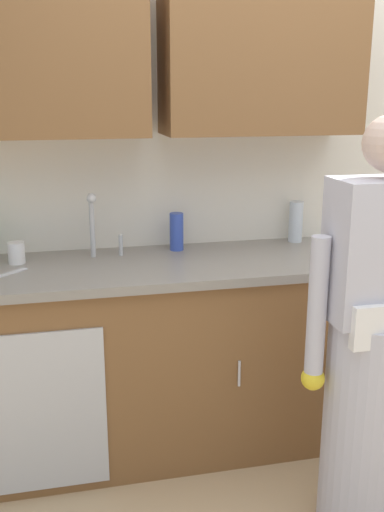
{
  "coord_description": "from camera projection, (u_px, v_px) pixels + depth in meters",
  "views": [
    {
      "loc": [
        -0.98,
        -1.85,
        1.68
      ],
      "look_at": [
        -0.44,
        0.55,
        1.0
      ],
      "focal_mm": 41.08,
      "sensor_mm": 36.0,
      "label": 1
    }
  ],
  "objects": [
    {
      "name": "counter_cabinet",
      "position": [
        163.0,
        359.0,
        2.82
      ],
      "size": [
        1.9,
        0.62,
        0.9
      ],
      "color": "brown",
      "rests_on": "ground"
    },
    {
      "name": "bottle_water_tall",
      "position": [
        296.0,
        222.0,
        3.02
      ],
      "size": [
        0.07,
        0.07,
        0.21
      ],
      "primitive_type": "cylinder",
      "color": "silver",
      "rests_on": "countertop"
    },
    {
      "name": "bottle_cleaner_spray",
      "position": [
        177.0,
        232.0,
        2.86
      ],
      "size": [
        0.07,
        0.07,
        0.18
      ],
      "primitive_type": "cylinder",
      "color": "#334CB2",
      "rests_on": "countertop"
    },
    {
      "name": "person_at_sink",
      "position": [
        372.0,
        364.0,
        2.22
      ],
      "size": [
        0.55,
        0.34,
        1.62
      ],
      "color": "white",
      "rests_on": "ground"
    },
    {
      "name": "countertop",
      "position": [
        162.0,
        266.0,
        2.69
      ],
      "size": [
        1.96,
        0.66,
        0.04
      ],
      "primitive_type": "cube",
      "color": "gray",
      "rests_on": "counter_cabinet"
    },
    {
      "name": "sink",
      "position": [
        104.0,
        268.0,
        2.64
      ],
      "size": [
        0.5,
        0.36,
        0.35
      ],
      "color": "#B7BABF",
      "rests_on": "counter_cabinet"
    },
    {
      "name": "knife_on_counter",
      "position": [
        3.0,
        275.0,
        2.47
      ],
      "size": [
        0.19,
        0.18,
        0.01
      ],
      "primitive_type": "cube",
      "rotation": [
        0.0,
        0.0,
        0.75
      ],
      "color": "silver",
      "rests_on": "countertop"
    },
    {
      "name": "kitchen_wall_with_uppers",
      "position": [
        232.0,
        137.0,
        2.91
      ],
      "size": [
        4.8,
        0.44,
        2.7
      ],
      "color": "silver",
      "rests_on": "ground"
    },
    {
      "name": "cup_by_sink",
      "position": [
        16.0,
        253.0,
        2.65
      ],
      "size": [
        0.08,
        0.08,
        0.1
      ],
      "primitive_type": "cylinder",
      "color": "white",
      "rests_on": "countertop"
    }
  ]
}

